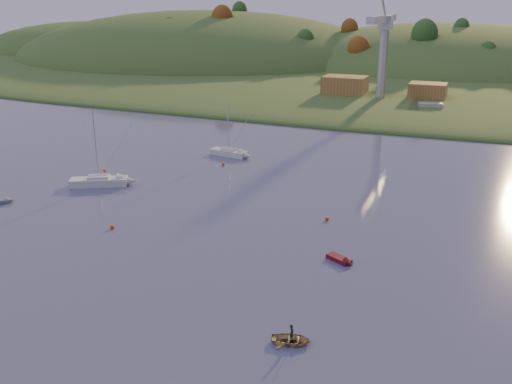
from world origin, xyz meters
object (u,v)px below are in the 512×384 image
at_px(canoe, 292,340).
at_px(grey_dinghy, 4,201).
at_px(sailboat_near, 99,181).
at_px(sailboat_far, 229,152).
at_px(red_tender, 343,261).

bearing_deg(canoe, grey_dinghy, 56.19).
bearing_deg(grey_dinghy, sailboat_near, 12.45).
xyz_separation_m(sailboat_far, red_tender, (29.71, -34.68, -0.42)).
distance_m(canoe, red_tender, 16.05).
height_order(sailboat_near, canoe, sailboat_near).
distance_m(sailboat_far, canoe, 58.71).
xyz_separation_m(red_tender, grey_dinghy, (-47.31, 0.49, 0.00)).
bearing_deg(sailboat_near, sailboat_far, 36.64).
height_order(red_tender, grey_dinghy, grey_dinghy).
relative_size(canoe, grey_dinghy, 1.08).
distance_m(sailboat_near, grey_dinghy, 13.30).
distance_m(sailboat_far, red_tender, 45.67).
bearing_deg(grey_dinghy, red_tender, -45.38).
height_order(canoe, grey_dinghy, grey_dinghy).
height_order(sailboat_far, grey_dinghy, sailboat_far).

